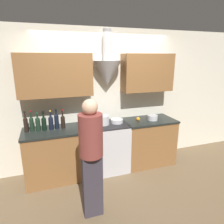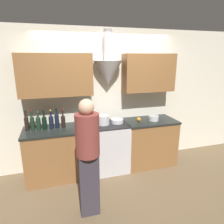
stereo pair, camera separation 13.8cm
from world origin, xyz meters
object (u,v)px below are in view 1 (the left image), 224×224
at_px(stove_range, 110,146).
at_px(orange_fruit, 138,119).
at_px(wine_bottle_5, 57,120).
at_px(mixing_bowl, 117,121).
at_px(wine_bottle_3, 44,123).
at_px(person_foreground_left, 91,154).
at_px(wine_bottle_4, 51,122).
at_px(wine_bottle_2, 38,123).
at_px(saucepan, 152,118).
at_px(wine_bottle_6, 63,121).
at_px(wine_bottle_1, 32,123).
at_px(stock_pot, 103,120).
at_px(wine_bottle_0, 26,124).

relative_size(stove_range, orange_fruit, 12.10).
bearing_deg(stove_range, wine_bottle_5, 176.13).
relative_size(mixing_bowl, orange_fruit, 3.06).
xyz_separation_m(wine_bottle_3, wine_bottle_5, (0.20, 0.02, 0.01)).
bearing_deg(person_foreground_left, wine_bottle_4, 112.28).
distance_m(wine_bottle_2, wine_bottle_5, 0.30).
bearing_deg(mixing_bowl, saucepan, -4.84).
bearing_deg(wine_bottle_3, wine_bottle_2, -178.67).
height_order(stove_range, mixing_bowl, mixing_bowl).
relative_size(wine_bottle_5, wine_bottle_6, 1.02).
relative_size(wine_bottle_3, orange_fruit, 4.35).
bearing_deg(stove_range, mixing_bowl, 8.02).
bearing_deg(wine_bottle_2, stove_range, -1.88).
relative_size(wine_bottle_6, person_foreground_left, 0.21).
xyz_separation_m(stove_range, mixing_bowl, (0.14, 0.02, 0.49)).
bearing_deg(person_foreground_left, wine_bottle_1, 124.56).
distance_m(saucepan, person_foreground_left, 1.75).
xyz_separation_m(wine_bottle_3, saucepan, (1.99, -0.08, -0.08)).
bearing_deg(wine_bottle_5, stock_pot, -3.57).
xyz_separation_m(wine_bottle_1, wine_bottle_2, (0.10, -0.01, -0.01)).
relative_size(wine_bottle_2, wine_bottle_4, 0.96).
height_order(stock_pot, person_foreground_left, person_foreground_left).
relative_size(wine_bottle_2, saucepan, 1.63).
bearing_deg(wine_bottle_3, person_foreground_left, -62.68).
height_order(stock_pot, mixing_bowl, stock_pot).
distance_m(wine_bottle_1, person_foreground_left, 1.32).
relative_size(wine_bottle_0, wine_bottle_2, 1.08).
height_order(stock_pot, saucepan, stock_pot).
height_order(wine_bottle_2, saucepan, wine_bottle_2).
relative_size(wine_bottle_1, mixing_bowl, 1.53).
distance_m(wine_bottle_1, mixing_bowl, 1.47).
distance_m(wine_bottle_0, stock_pot, 1.29).
height_order(saucepan, person_foreground_left, person_foreground_left).
distance_m(wine_bottle_3, person_foreground_left, 1.21).
bearing_deg(mixing_bowl, person_foreground_left, -124.89).
relative_size(stove_range, wine_bottle_4, 2.75).
xyz_separation_m(wine_bottle_1, saucepan, (2.18, -0.09, -0.09)).
distance_m(wine_bottle_2, wine_bottle_6, 0.40).
xyz_separation_m(stove_range, wine_bottle_2, (-1.24, 0.04, 0.58)).
bearing_deg(wine_bottle_0, wine_bottle_2, -4.73).
distance_m(wine_bottle_3, orange_fruit, 1.70).
bearing_deg(orange_fruit, wine_bottle_5, 177.32).
distance_m(wine_bottle_5, saucepan, 1.79).
height_order(wine_bottle_5, saucepan, wine_bottle_5).
xyz_separation_m(wine_bottle_6, stock_pot, (0.70, -0.03, -0.05)).
bearing_deg(wine_bottle_5, wine_bottle_2, -175.65).
relative_size(stove_range, wine_bottle_3, 2.78).
relative_size(wine_bottle_2, wine_bottle_5, 0.94).
xyz_separation_m(wine_bottle_1, stock_pot, (1.20, -0.04, -0.06)).
bearing_deg(stock_pot, wine_bottle_3, 178.32).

